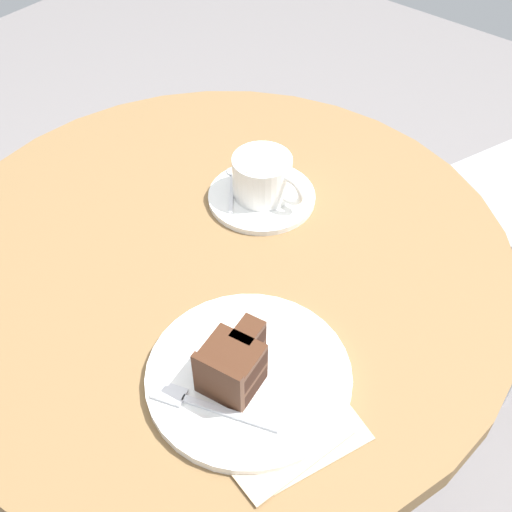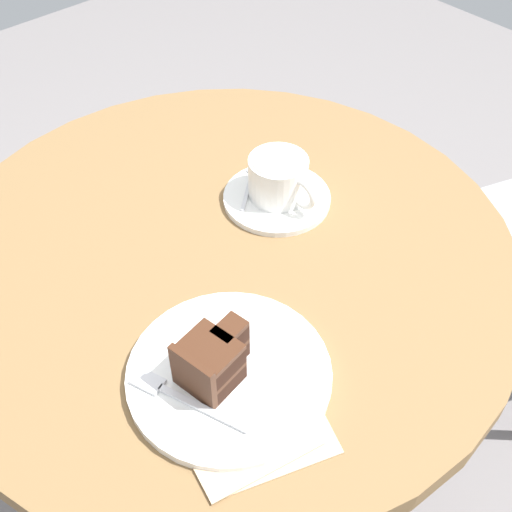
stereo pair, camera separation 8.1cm
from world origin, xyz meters
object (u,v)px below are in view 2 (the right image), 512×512
Objects in this scene: coffee_cup at (279,177)px; fork at (175,395)px; cake_plate at (229,374)px; teaspoon at (250,182)px; cake_slice at (212,361)px; saucer at (277,198)px; napkin at (248,420)px.

fork is at bearing -61.52° from coffee_cup.
coffee_cup is 0.32m from cake_plate.
teaspoon is 0.58× the size of fork.
cake_plate is 2.62× the size of cake_slice.
cake_slice reaches higher than saucer.
saucer is 1.35× the size of coffee_cup.
coffee_cup reaches higher than napkin.
teaspoon reaches higher than napkin.
cake_slice is (0.18, -0.27, 0.00)m from coffee_cup.
saucer is 1.91× the size of teaspoon.
cake_plate is at bearing 69.88° from cake_slice.
coffee_cup reaches higher than teaspoon.
fork is (0.17, -0.31, 0.01)m from saucer.
cake_plate is at bearing 159.22° from napkin.
cake_plate is 0.04m from cake_slice.
fork is (-0.01, -0.06, 0.01)m from cake_plate.
cake_slice is at bearing -56.10° from saucer.
cake_plate is 0.06m from napkin.
fork is (0.22, -0.30, 0.00)m from teaspoon.
fork reaches higher than cake_plate.
coffee_cup is at bearing -81.32° from fork.
napkin is at bearing -3.13° from cake_slice.
saucer is 0.67× the size of cake_plate.
cake_slice is 0.07m from napkin.
teaspoon is (-0.05, -0.01, 0.01)m from saucer.
fork is 0.75× the size of napkin.
saucer is 1.12× the size of fork.
napkin is (0.06, -0.02, -0.00)m from cake_plate.
cake_plate is at bearing -53.60° from coffee_cup.
teaspoon reaches higher than saucer.
teaspoon is 0.93× the size of cake_slice.
saucer is 0.05m from teaspoon.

